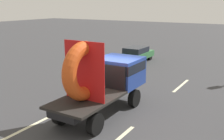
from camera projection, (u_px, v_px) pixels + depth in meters
ground_plane at (111, 109)px, 12.61m from camera, size 120.00×120.00×0.00m
flatbed_truck at (107, 77)px, 11.97m from camera, size 2.02×5.29×3.46m
distant_sedan at (136, 54)px, 22.68m from camera, size 1.68×3.92×1.28m
lane_dash_left_near at (30, 126)px, 10.79m from camera, size 0.16×2.80×0.01m
lane_dash_left_far at (126, 79)px, 17.58m from camera, size 0.16×2.54×0.01m
lane_dash_right_near at (118, 139)px, 9.74m from camera, size 0.16×2.38×0.01m
lane_dash_right_far at (181, 86)px, 16.15m from camera, size 0.16×2.89×0.01m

